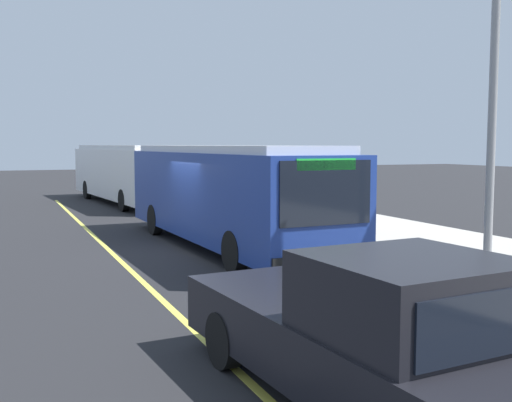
% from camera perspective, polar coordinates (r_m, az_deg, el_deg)
% --- Properties ---
extents(ground_plane, '(120.00, 120.00, 0.00)m').
position_cam_1_polar(ground_plane, '(17.16, -5.75, -4.70)').
color(ground_plane, '#232326').
extents(sidewalk_curb, '(44.00, 6.40, 0.15)m').
position_cam_1_polar(sidewalk_curb, '(19.75, 11.13, -3.23)').
color(sidewalk_curb, '#B7B2A8').
rests_on(sidewalk_curb, ground_plane).
extents(lane_stripe_center, '(36.00, 0.14, 0.01)m').
position_cam_1_polar(lane_stripe_center, '(16.65, -13.03, -5.10)').
color(lane_stripe_center, '#E0D64C').
rests_on(lane_stripe_center, ground_plane).
extents(transit_bus_main, '(11.18, 2.97, 2.95)m').
position_cam_1_polar(transit_bus_main, '(17.52, -2.89, 0.86)').
color(transit_bus_main, navy).
rests_on(transit_bus_main, ground_plane).
extents(transit_bus_second, '(12.21, 3.57, 2.95)m').
position_cam_1_polar(transit_bus_second, '(31.52, -12.13, 2.72)').
color(transit_bus_second, white).
rests_on(transit_bus_second, ground_plane).
extents(pickup_truck, '(5.54, 2.40, 1.85)m').
position_cam_1_polar(pickup_truck, '(7.06, 10.31, -12.20)').
color(pickup_truck, black).
rests_on(pickup_truck, ground_plane).
extents(bus_shelter, '(2.90, 1.60, 2.48)m').
position_cam_1_polar(bus_shelter, '(21.48, 6.71, 2.45)').
color(bus_shelter, '#333338').
rests_on(bus_shelter, sidewalk_curb).
extents(waiting_bench, '(1.60, 0.48, 0.95)m').
position_cam_1_polar(waiting_bench, '(21.37, 6.64, -1.02)').
color(waiting_bench, brown).
rests_on(waiting_bench, sidewalk_curb).
extents(route_sign_post, '(0.44, 0.08, 2.80)m').
position_cam_1_polar(route_sign_post, '(17.82, 4.84, 2.02)').
color(route_sign_post, '#333338').
rests_on(route_sign_post, sidewalk_curb).
extents(pedestrian_commuter, '(0.24, 0.40, 1.69)m').
position_cam_1_polar(pedestrian_commuter, '(17.84, 8.57, -0.72)').
color(pedestrian_commuter, '#282D47').
rests_on(pedestrian_commuter, sidewalk_curb).
extents(utility_pole, '(0.16, 0.16, 6.40)m').
position_cam_1_polar(utility_pole, '(12.38, 21.28, 6.70)').
color(utility_pole, gray).
rests_on(utility_pole, sidewalk_curb).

